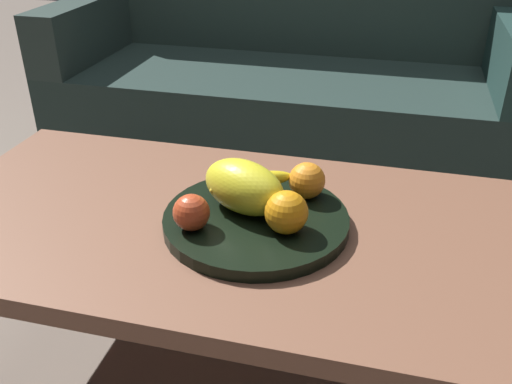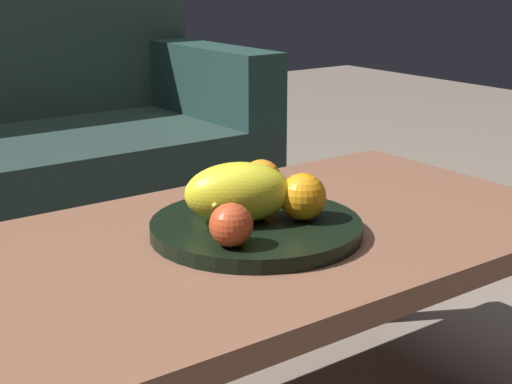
# 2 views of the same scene
# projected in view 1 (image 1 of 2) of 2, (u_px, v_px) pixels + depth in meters

# --- Properties ---
(ground_plane) EXTENTS (8.00, 8.00, 0.00)m
(ground_plane) POSITION_uv_depth(u_px,v_px,m) (239.00, 377.00, 1.31)
(ground_plane) COLOR #76685C
(coffee_table) EXTENTS (1.27, 0.63, 0.43)m
(coffee_table) POSITION_uv_depth(u_px,v_px,m) (236.00, 240.00, 1.12)
(coffee_table) COLOR brown
(coffee_table) RESTS_ON ground_plane
(couch) EXTENTS (1.70, 0.70, 0.90)m
(couch) POSITION_uv_depth(u_px,v_px,m) (287.00, 89.00, 2.16)
(couch) COLOR #21312D
(couch) RESTS_ON ground_plane
(fruit_bowl) EXTENTS (0.36, 0.36, 0.03)m
(fruit_bowl) POSITION_uv_depth(u_px,v_px,m) (256.00, 220.00, 1.08)
(fruit_bowl) COLOR black
(fruit_bowl) RESTS_ON coffee_table
(melon_large_front) EXTENTS (0.20, 0.17, 0.10)m
(melon_large_front) POSITION_uv_depth(u_px,v_px,m) (244.00, 187.00, 1.06)
(melon_large_front) COLOR yellow
(melon_large_front) RESTS_ON fruit_bowl
(orange_front) EXTENTS (0.07, 0.07, 0.07)m
(orange_front) POSITION_uv_depth(u_px,v_px,m) (307.00, 181.00, 1.11)
(orange_front) COLOR orange
(orange_front) RESTS_ON fruit_bowl
(orange_left) EXTENTS (0.08, 0.08, 0.08)m
(orange_left) POSITION_uv_depth(u_px,v_px,m) (286.00, 212.00, 1.00)
(orange_left) COLOR orange
(orange_left) RESTS_ON fruit_bowl
(apple_front) EXTENTS (0.07, 0.07, 0.07)m
(apple_front) POSITION_uv_depth(u_px,v_px,m) (191.00, 212.00, 1.01)
(apple_front) COLOR #BF4322
(apple_front) RESTS_ON fruit_bowl
(banana_bunch) EXTENTS (0.16, 0.15, 0.06)m
(banana_bunch) POSITION_uv_depth(u_px,v_px,m) (251.00, 188.00, 1.10)
(banana_bunch) COLOR yellow
(banana_bunch) RESTS_ON fruit_bowl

